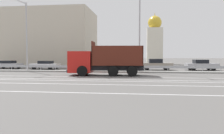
% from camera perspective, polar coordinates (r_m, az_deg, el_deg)
% --- Properties ---
extents(ground_plane, '(320.00, 320.00, 0.00)m').
position_cam_1_polar(ground_plane, '(24.07, 0.73, -1.86)').
color(ground_plane, '#605E5B').
extents(lane_strip_0, '(71.15, 0.16, 0.01)m').
position_cam_1_polar(lane_strip_0, '(20.81, -2.18, -2.61)').
color(lane_strip_0, silver).
rests_on(lane_strip_0, ground_plane).
extents(lane_strip_1, '(71.15, 0.16, 0.01)m').
position_cam_1_polar(lane_strip_1, '(18.63, -3.27, -3.28)').
color(lane_strip_1, silver).
rests_on(lane_strip_1, ground_plane).
extents(lane_strip_2, '(71.15, 0.16, 0.01)m').
position_cam_1_polar(lane_strip_2, '(17.58, -3.90, -3.65)').
color(lane_strip_2, silver).
rests_on(lane_strip_2, ground_plane).
extents(lane_strip_3, '(71.15, 0.16, 0.01)m').
position_cam_1_polar(lane_strip_3, '(15.53, -5.37, -4.54)').
color(lane_strip_3, silver).
rests_on(lane_strip_3, ground_plane).
extents(lane_strip_4, '(71.15, 0.16, 0.01)m').
position_cam_1_polar(lane_strip_4, '(12.18, -8.91, -6.65)').
color(lane_strip_4, silver).
rests_on(lane_strip_4, ground_plane).
extents(median_island, '(39.13, 1.10, 0.18)m').
position_cam_1_polar(median_island, '(26.51, 1.31, -1.22)').
color(median_island, gray).
rests_on(median_island, ground_plane).
extents(median_guardrail, '(71.15, 0.09, 0.78)m').
position_cam_1_polar(median_guardrail, '(27.83, 1.59, -0.03)').
color(median_guardrail, '#9EA0A5').
rests_on(median_guardrail, ground_plane).
extents(dump_truck, '(7.79, 3.15, 3.47)m').
position_cam_1_polar(dump_truck, '(22.60, -4.02, 1.07)').
color(dump_truck, red).
rests_on(dump_truck, ground_plane).
extents(median_road_sign, '(0.66, 0.16, 2.44)m').
position_cam_1_polar(median_road_sign, '(27.20, -7.64, 1.32)').
color(median_road_sign, white).
rests_on(median_road_sign, ground_plane).
extents(street_lamp_1, '(0.71, 2.66, 8.73)m').
position_cam_1_polar(street_lamp_1, '(29.83, -21.63, 8.29)').
color(street_lamp_1, '#ADADB2').
rests_on(street_lamp_1, ground_plane).
extents(street_lamp_2, '(0.72, 1.89, 10.59)m').
position_cam_1_polar(street_lamp_2, '(26.38, 7.25, 11.06)').
color(street_lamp_2, '#ADADB2').
rests_on(street_lamp_2, ground_plane).
extents(parked_car_2, '(4.56, 2.15, 1.27)m').
position_cam_1_polar(parked_car_2, '(37.29, -25.63, 0.59)').
color(parked_car_2, '#A3A3A8').
rests_on(parked_car_2, ground_plane).
extents(parked_car_3, '(4.30, 2.25, 1.26)m').
position_cam_1_polar(parked_car_3, '(33.82, -17.06, 0.53)').
color(parked_car_3, silver).
rests_on(parked_car_3, ground_plane).
extents(parked_car_4, '(4.72, 2.05, 1.45)m').
position_cam_1_polar(parked_car_4, '(32.07, -7.24, 0.64)').
color(parked_car_4, '#B27A14').
rests_on(parked_car_4, ground_plane).
extents(parked_car_5, '(4.81, 2.06, 1.45)m').
position_cam_1_polar(parked_car_5, '(31.47, 2.29, 0.64)').
color(parked_car_5, '#A3A3A8').
rests_on(parked_car_5, ground_plane).
extents(parked_car_6, '(4.51, 2.12, 1.58)m').
position_cam_1_polar(parked_car_6, '(31.58, 11.43, 0.66)').
color(parked_car_6, gray).
rests_on(parked_car_6, ground_plane).
extents(parked_car_7, '(4.34, 2.11, 1.49)m').
position_cam_1_polar(parked_car_7, '(32.68, 22.26, 0.51)').
color(parked_car_7, '#A3A3A8').
rests_on(parked_car_7, ground_plane).
extents(background_building_0, '(18.53, 10.79, 10.66)m').
position_cam_1_polar(background_building_0, '(45.44, -16.85, 7.02)').
color(background_building_0, beige).
rests_on(background_building_0, ground_plane).
extents(church_tower, '(3.60, 3.60, 12.37)m').
position_cam_1_polar(church_tower, '(53.43, 11.06, 6.77)').
color(church_tower, silver).
rests_on(church_tower, ground_plane).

